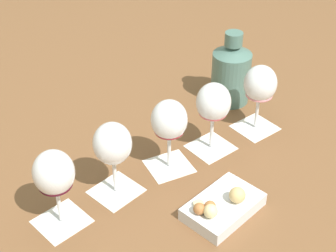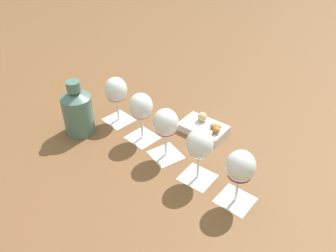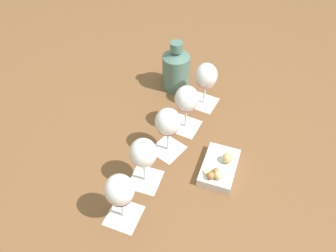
{
  "view_description": "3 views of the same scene",
  "coord_description": "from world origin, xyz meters",
  "px_view_note": "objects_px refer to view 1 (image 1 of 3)",
  "views": [
    {
      "loc": [
        -0.01,
        0.93,
        0.79
      ],
      "look_at": [
        -0.0,
        0.0,
        0.12
      ],
      "focal_mm": 55.0,
      "sensor_mm": 36.0,
      "label": 1
    },
    {
      "loc": [
        0.9,
        -0.1,
        0.79
      ],
      "look_at": [
        -0.0,
        0.0,
        0.12
      ],
      "focal_mm": 38.0,
      "sensor_mm": 36.0,
      "label": 2
    },
    {
      "loc": [
        0.32,
        0.72,
        0.94
      ],
      "look_at": [
        -0.0,
        0.0,
        0.12
      ],
      "focal_mm": 38.0,
      "sensor_mm": 36.0,
      "label": 3
    }
  ],
  "objects_px": {
    "ceramic_vase": "(231,72)",
    "wine_glass_1": "(213,105)",
    "wine_glass_0": "(260,86)",
    "wine_glass_3": "(113,147)",
    "wine_glass_2": "(169,123)",
    "wine_glass_4": "(54,176)",
    "snack_dish": "(223,206)"
  },
  "relations": [
    {
      "from": "wine_glass_0",
      "to": "wine_glass_1",
      "type": "height_order",
      "value": "same"
    },
    {
      "from": "wine_glass_0",
      "to": "wine_glass_2",
      "type": "xyz_separation_m",
      "value": [
        0.23,
        0.16,
        -0.0
      ]
    },
    {
      "from": "wine_glass_2",
      "to": "wine_glass_0",
      "type": "bearing_deg",
      "value": -144.66
    },
    {
      "from": "wine_glass_2",
      "to": "snack_dish",
      "type": "bearing_deg",
      "value": 126.49
    },
    {
      "from": "wine_glass_3",
      "to": "ceramic_vase",
      "type": "relative_size",
      "value": 0.87
    },
    {
      "from": "wine_glass_1",
      "to": "ceramic_vase",
      "type": "xyz_separation_m",
      "value": [
        -0.06,
        -0.22,
        -0.04
      ]
    },
    {
      "from": "wine_glass_2",
      "to": "wine_glass_3",
      "type": "distance_m",
      "value": 0.15
    },
    {
      "from": "ceramic_vase",
      "to": "snack_dish",
      "type": "distance_m",
      "value": 0.46
    },
    {
      "from": "wine_glass_1",
      "to": "wine_glass_2",
      "type": "height_order",
      "value": "same"
    },
    {
      "from": "wine_glass_0",
      "to": "snack_dish",
      "type": "relative_size",
      "value": 0.93
    },
    {
      "from": "wine_glass_3",
      "to": "snack_dish",
      "type": "distance_m",
      "value": 0.26
    },
    {
      "from": "wine_glass_4",
      "to": "ceramic_vase",
      "type": "xyz_separation_m",
      "value": [
        -0.39,
        -0.48,
        -0.04
      ]
    },
    {
      "from": "wine_glass_1",
      "to": "wine_glass_4",
      "type": "bearing_deg",
      "value": 38.02
    },
    {
      "from": "wine_glass_1",
      "to": "wine_glass_4",
      "type": "relative_size",
      "value": 1.0
    },
    {
      "from": "wine_glass_0",
      "to": "wine_glass_3",
      "type": "bearing_deg",
      "value": 35.79
    },
    {
      "from": "wine_glass_4",
      "to": "snack_dish",
      "type": "distance_m",
      "value": 0.35
    },
    {
      "from": "wine_glass_0",
      "to": "wine_glass_3",
      "type": "height_order",
      "value": "same"
    },
    {
      "from": "wine_glass_0",
      "to": "wine_glass_1",
      "type": "relative_size",
      "value": 1.0
    },
    {
      "from": "wine_glass_2",
      "to": "wine_glass_1",
      "type": "bearing_deg",
      "value": -144.41
    },
    {
      "from": "wine_glass_3",
      "to": "ceramic_vase",
      "type": "xyz_separation_m",
      "value": [
        -0.29,
        -0.39,
        -0.04
      ]
    },
    {
      "from": "wine_glass_1",
      "to": "wine_glass_0",
      "type": "bearing_deg",
      "value": -144.88
    },
    {
      "from": "wine_glass_1",
      "to": "wine_glass_3",
      "type": "bearing_deg",
      "value": 36.16
    },
    {
      "from": "wine_glass_2",
      "to": "ceramic_vase",
      "type": "xyz_separation_m",
      "value": [
        -0.17,
        -0.3,
        -0.04
      ]
    },
    {
      "from": "wine_glass_2",
      "to": "ceramic_vase",
      "type": "distance_m",
      "value": 0.34
    },
    {
      "from": "wine_glass_1",
      "to": "snack_dish",
      "type": "distance_m",
      "value": 0.25
    },
    {
      "from": "wine_glass_0",
      "to": "ceramic_vase",
      "type": "bearing_deg",
      "value": -67.72
    },
    {
      "from": "wine_glass_0",
      "to": "wine_glass_3",
      "type": "distance_m",
      "value": 0.42
    },
    {
      "from": "wine_glass_0",
      "to": "ceramic_vase",
      "type": "relative_size",
      "value": 0.87
    },
    {
      "from": "wine_glass_0",
      "to": "wine_glass_1",
      "type": "xyz_separation_m",
      "value": [
        0.12,
        0.09,
        -0.0
      ]
    },
    {
      "from": "wine_glass_4",
      "to": "snack_dish",
      "type": "bearing_deg",
      "value": -175.29
    },
    {
      "from": "ceramic_vase",
      "to": "wine_glass_1",
      "type": "bearing_deg",
      "value": 73.81
    },
    {
      "from": "wine_glass_3",
      "to": "snack_dish",
      "type": "relative_size",
      "value": 0.93
    }
  ]
}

